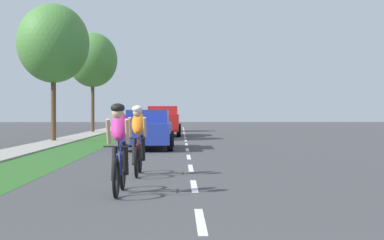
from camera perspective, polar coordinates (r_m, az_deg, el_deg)
The scene contains 10 objects.
ground_plane at distance 22.63m, azimuth -0.52°, elevation -2.83°, with size 120.00×120.00×0.00m, color #424244.
grass_verge at distance 22.99m, azimuth -11.41°, elevation -2.78°, with size 2.03×70.00×0.01m, color #2D6026.
sidewalk_concrete at distance 23.38m, azimuth -15.73°, elevation -2.73°, with size 1.54×70.00×0.10m, color #9E998E.
lane_markings_center at distance 26.62m, azimuth -0.62°, elevation -2.28°, with size 0.12×54.30×0.01m.
cyclist_lead at distance 9.84m, azimuth -7.39°, elevation -2.80°, with size 0.42×1.72×1.58m.
cyclist_trailing at distance 12.73m, azimuth -5.48°, elevation -1.99°, with size 0.42×1.72×1.58m.
sedan_blue at distance 21.98m, azimuth -4.47°, elevation -0.93°, with size 1.98×4.30×1.52m.
suv_red at distance 34.00m, azimuth -2.95°, elevation -0.02°, with size 2.15×4.70×1.79m.
street_tree_near at distance 28.48m, azimuth -13.89°, elevation 7.53°, with size 3.50×3.50×6.72m.
street_tree_far at distance 40.60m, azimuth -10.05°, elevation 6.01°, with size 3.50×3.50×7.07m.
Camera 1 is at (-0.26, -2.58, 1.43)m, focal length 52.58 mm.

